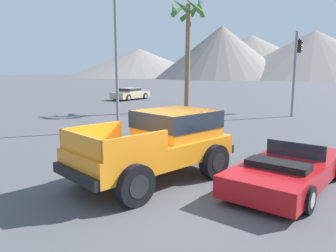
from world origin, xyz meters
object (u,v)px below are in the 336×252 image
(red_convertible_car, at_px, (288,170))
(street_lamp_post, at_px, (115,19))
(orange_pickup_truck, at_px, (162,141))
(parked_car_tan, at_px, (130,94))
(traffic_light_main, at_px, (297,58))
(palm_tree_tall, at_px, (188,27))

(red_convertible_car, xyz_separation_m, street_lamp_post, (-8.42, 4.85, 4.95))
(orange_pickup_truck, distance_m, parked_car_tan, 24.97)
(parked_car_tan, relative_size, traffic_light_main, 0.82)
(red_convertible_car, bearing_deg, orange_pickup_truck, -153.42)
(orange_pickup_truck, relative_size, parked_car_tan, 1.16)
(red_convertible_car, height_order, palm_tree_tall, palm_tree_tall)
(orange_pickup_truck, distance_m, palm_tree_tall, 15.90)
(red_convertible_car, distance_m, traffic_light_main, 15.71)
(orange_pickup_truck, bearing_deg, parked_car_tan, 145.30)
(orange_pickup_truck, height_order, traffic_light_main, traffic_light_main)
(parked_car_tan, height_order, traffic_light_main, traffic_light_main)
(street_lamp_post, bearing_deg, parked_car_tan, 119.19)
(parked_car_tan, bearing_deg, traffic_light_main, -6.43)
(traffic_light_main, height_order, palm_tree_tall, palm_tree_tall)
(parked_car_tan, relative_size, street_lamp_post, 0.49)
(orange_pickup_truck, distance_m, street_lamp_post, 8.72)
(traffic_light_main, xyz_separation_m, palm_tree_tall, (-7.24, -1.73, 2.17))
(palm_tree_tall, bearing_deg, parked_car_tan, 143.35)
(orange_pickup_truck, relative_size, street_lamp_post, 0.56)
(orange_pickup_truck, bearing_deg, traffic_light_main, 103.64)
(red_convertible_car, xyz_separation_m, palm_tree_tall, (-8.14, 13.58, 5.54))
(orange_pickup_truck, height_order, parked_car_tan, orange_pickup_truck)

